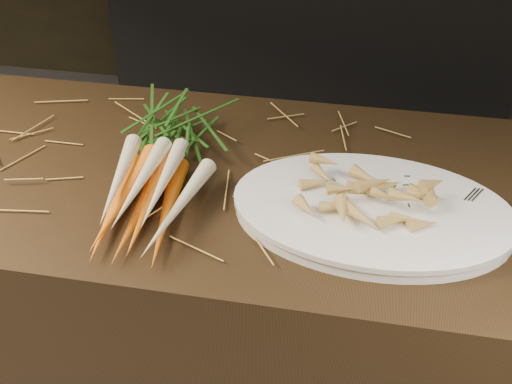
% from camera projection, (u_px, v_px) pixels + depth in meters
% --- Properties ---
extents(main_counter, '(2.40, 0.70, 0.90)m').
position_uv_depth(main_counter, '(109.00, 309.00, 1.62)').
color(main_counter, black).
rests_on(main_counter, ground).
extents(back_counter, '(1.82, 0.62, 0.84)m').
position_uv_depth(back_counter, '(314.00, 43.00, 3.09)').
color(back_counter, black).
rests_on(back_counter, ground).
extents(straw_bedding, '(1.40, 0.60, 0.02)m').
position_uv_depth(straw_bedding, '(80.00, 155.00, 1.35)').
color(straw_bedding, olive).
rests_on(straw_bedding, main_counter).
extents(root_veg_bunch, '(0.22, 0.57, 0.10)m').
position_uv_depth(root_veg_bunch, '(163.00, 152.00, 1.28)').
color(root_veg_bunch, '#EC5709').
rests_on(root_veg_bunch, main_counter).
extents(serving_platter, '(0.52, 0.36, 0.03)m').
position_uv_depth(serving_platter, '(371.00, 213.00, 1.18)').
color(serving_platter, white).
rests_on(serving_platter, main_counter).
extents(roasted_veg_heap, '(0.26, 0.19, 0.06)m').
position_uv_depth(roasted_veg_heap, '(374.00, 195.00, 1.15)').
color(roasted_veg_heap, tan).
rests_on(roasted_veg_heap, serving_platter).
extents(serving_fork, '(0.11, 0.18, 0.00)m').
position_uv_depth(serving_fork, '(476.00, 228.00, 1.12)').
color(serving_fork, silver).
rests_on(serving_fork, serving_platter).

